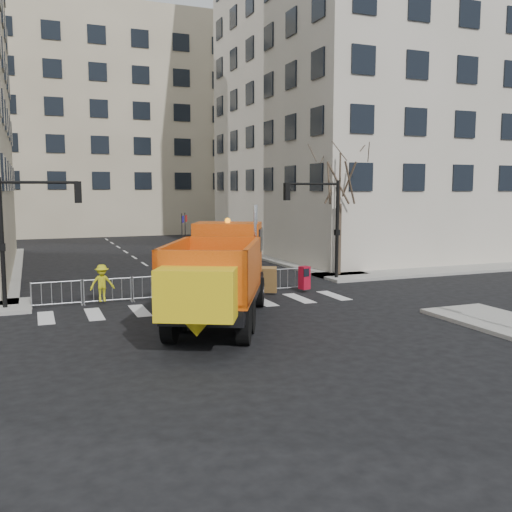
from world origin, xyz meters
name	(u,v)px	position (x,y,z in m)	size (l,w,h in m)	color
ground	(255,336)	(0.00, 0.00, 0.00)	(120.00, 120.00, 0.00)	black
sidewalk_back	(190,292)	(0.00, 8.50, 0.07)	(64.00, 5.00, 0.15)	gray
building_right	(389,48)	(20.00, 22.00, 16.00)	(22.00, 22.00, 32.00)	#B8AF9C
building_far	(90,128)	(0.00, 52.00, 12.00)	(30.00, 18.00, 24.00)	tan
traffic_light_left	(2,245)	(-8.00, 7.50, 2.70)	(0.18, 0.18, 5.40)	black
traffic_light_right	(337,231)	(8.50, 9.50, 2.70)	(0.18, 0.18, 5.40)	black
crowd_barriers	(179,286)	(-0.75, 7.60, 0.55)	(12.60, 0.60, 1.10)	#9EA0A5
street_tree	(339,210)	(9.20, 10.50, 3.75)	(3.00, 3.00, 7.50)	#382B21
plow_truck	(219,272)	(-0.60, 2.07, 1.92)	(7.61, 11.30, 4.33)	black
cop_a	(212,277)	(0.60, 6.78, 1.01)	(0.74, 0.48, 2.03)	black
cop_b	(231,279)	(1.57, 7.00, 0.84)	(0.81, 0.63, 1.67)	black
cop_c	(247,275)	(2.34, 7.00, 0.96)	(1.12, 0.47, 1.91)	black
worker	(102,283)	(-4.17, 7.28, 0.95)	(1.03, 0.59, 1.59)	gold
newspaper_box	(304,278)	(5.22, 6.82, 0.70)	(0.45, 0.40, 1.10)	maroon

